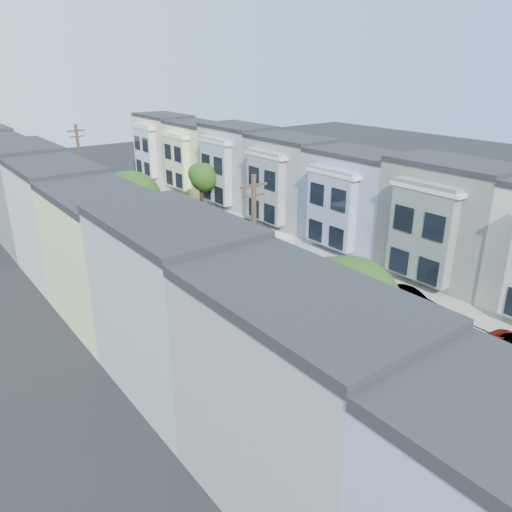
{
  "coord_description": "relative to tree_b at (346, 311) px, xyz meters",
  "views": [
    {
      "loc": [
        -20.85,
        -17.32,
        15.35
      ],
      "look_at": [
        -0.57,
        9.35,
        2.2
      ],
      "focal_mm": 35.0,
      "sensor_mm": 36.0,
      "label": 1
    }
  ],
  "objects": [
    {
      "name": "road_slab",
      "position": [
        6.3,
        19.54,
        -5.36
      ],
      "size": [
        12.0,
        70.0,
        0.02
      ],
      "primitive_type": "cube",
      "color": "black",
      "rests_on": "ground"
    },
    {
      "name": "tree_d",
      "position": [
        -0.0,
        22.03,
        0.0
      ],
      "size": [
        4.7,
        4.7,
        7.75
      ],
      "color": "black",
      "rests_on": "ground"
    },
    {
      "name": "curb_left",
      "position": [
        0.25,
        19.54,
        -5.3
      ],
      "size": [
        0.3,
        70.0,
        0.15
      ],
      "primitive_type": "cube",
      "color": "gray",
      "rests_on": "ground"
    },
    {
      "name": "tree_b",
      "position": [
        0.0,
        0.0,
        0.0
      ],
      "size": [
        4.7,
        4.7,
        7.75
      ],
      "color": "black",
      "rests_on": "ground"
    },
    {
      "name": "fedex_truck",
      "position": [
        8.28,
        16.91,
        -3.84
      ],
      "size": [
        2.21,
        5.73,
        2.75
      ],
      "rotation": [
        0.0,
        0.0,
        0.13
      ],
      "color": "silver",
      "rests_on": "ground"
    },
    {
      "name": "parked_left_b",
      "position": [
        1.4,
        -3.67,
        -4.62
      ],
      "size": [
        2.5,
        5.16,
        1.5
      ],
      "primitive_type": "imported",
      "rotation": [
        0.0,
        0.0,
        -0.08
      ],
      "color": "black",
      "rests_on": "ground"
    },
    {
      "name": "centerline",
      "position": [
        6.3,
        19.54,
        -5.37
      ],
      "size": [
        0.12,
        70.0,
        0.01
      ],
      "primitive_type": "cube",
      "color": "gold",
      "rests_on": "ground"
    },
    {
      "name": "parked_left_c",
      "position": [
        1.4,
        3.59,
        -4.72
      ],
      "size": [
        1.61,
        4.04,
        1.3
      ],
      "primitive_type": "imported",
      "rotation": [
        0.0,
        0.0,
        -0.02
      ],
      "color": "#96969A",
      "rests_on": "ground"
    },
    {
      "name": "tree_far_r",
      "position": [
        13.2,
        33.19,
        -1.84
      ],
      "size": [
        3.1,
        3.1,
        5.12
      ],
      "color": "black",
      "rests_on": "ground"
    },
    {
      "name": "utility_pole_near",
      "position": [
        0.0,
        6.54,
        -0.22
      ],
      "size": [
        1.6,
        0.26,
        10.0
      ],
      "color": "#42301E",
      "rests_on": "ground"
    },
    {
      "name": "parked_right_c",
      "position": [
        11.2,
        22.97,
        -4.63
      ],
      "size": [
        1.73,
        4.5,
        1.48
      ],
      "primitive_type": "imported",
      "rotation": [
        0.0,
        0.0,
        0.04
      ],
      "color": "black",
      "rests_on": "ground"
    },
    {
      "name": "sidewalk_left",
      "position": [
        -1.05,
        19.54,
        -5.3
      ],
      "size": [
        2.6,
        70.0,
        0.15
      ],
      "primitive_type": "cube",
      "color": "gray",
      "rests_on": "ground"
    },
    {
      "name": "townhouse_row_right",
      "position": [
        17.45,
        19.54,
        -5.37
      ],
      "size": [
        5.0,
        70.0,
        8.5
      ],
      "primitive_type": "cube",
      "color": "#9CA0C6",
      "rests_on": "ground"
    },
    {
      "name": "ground",
      "position": [
        6.3,
        4.54,
        -5.37
      ],
      "size": [
        160.0,
        160.0,
        0.0
      ],
      "primitive_type": "plane",
      "color": "black",
      "rests_on": "ground"
    },
    {
      "name": "utility_pole_far",
      "position": [
        0.0,
        32.54,
        -0.22
      ],
      "size": [
        1.6,
        0.26,
        10.0
      ],
      "color": "#42301E",
      "rests_on": "ground"
    },
    {
      "name": "tree_c",
      "position": [
        -0.0,
        10.85,
        -1.0
      ],
      "size": [
        4.24,
        4.24,
        6.52
      ],
      "color": "black",
      "rests_on": "ground"
    },
    {
      "name": "tree_e",
      "position": [
        0.0,
        36.25,
        -1.04
      ],
      "size": [
        4.33,
        4.33,
        6.52
      ],
      "color": "black",
      "rests_on": "ground"
    },
    {
      "name": "parked_right_d",
      "position": [
        11.2,
        33.91,
        -4.65
      ],
      "size": [
        2.39,
        5.17,
        1.44
      ],
      "primitive_type": "imported",
      "rotation": [
        0.0,
        0.0,
        0.0
      ],
      "color": "#071535",
      "rests_on": "ground"
    },
    {
      "name": "townhouse_row_left",
      "position": [
        -4.85,
        19.54,
        -5.37
      ],
      "size": [
        5.0,
        70.0,
        8.5
      ],
      "primitive_type": "cube",
      "color": "#9CA0C6",
      "rests_on": "ground"
    },
    {
      "name": "parked_right_b",
      "position": [
        11.2,
        4.53,
        -4.69
      ],
      "size": [
        1.55,
        4.12,
        1.36
      ],
      "primitive_type": "imported",
      "rotation": [
        0.0,
        0.0,
        0.03
      ],
      "color": "#B7B8BE",
      "rests_on": "ground"
    },
    {
      "name": "sidewalk_right",
      "position": [
        13.65,
        19.54,
        -5.3
      ],
      "size": [
        2.6,
        70.0,
        0.15
      ],
      "primitive_type": "cube",
      "color": "gray",
      "rests_on": "ground"
    },
    {
      "name": "lead_sedan",
      "position": [
        8.7,
        24.46,
        -4.62
      ],
      "size": [
        2.14,
        4.7,
        1.51
      ],
      "primitive_type": "imported",
      "rotation": [
        0.0,
        0.0,
        0.12
      ],
      "color": "black",
      "rests_on": "ground"
    },
    {
      "name": "parked_left_d",
      "position": [
        1.4,
        17.16,
        -4.67
      ],
      "size": [
        1.92,
        4.37,
        1.41
      ],
      "primitive_type": "imported",
      "rotation": [
        0.0,
        0.0,
        0.1
      ],
      "color": "black",
      "rests_on": "ground"
    },
    {
      "name": "curb_right",
      "position": [
        12.35,
        19.54,
        -5.3
      ],
      "size": [
        0.3,
        70.0,
        0.15
      ],
      "primitive_type": "cube",
      "color": "gray",
      "rests_on": "ground"
    }
  ]
}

